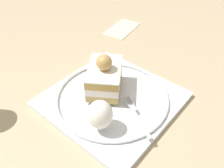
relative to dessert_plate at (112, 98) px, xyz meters
name	(u,v)px	position (x,y,z in m)	size (l,w,h in m)	color
ground_plane	(98,106)	(0.01, 0.03, -0.01)	(2.40, 2.40, 0.00)	tan
dessert_plate	(112,98)	(0.00, 0.00, 0.00)	(0.25, 0.25, 0.02)	white
cake_slice	(105,77)	(0.03, -0.01, 0.04)	(0.11, 0.12, 0.09)	tan
whipped_cream_dollop	(100,115)	(-0.03, 0.08, 0.04)	(0.05, 0.05, 0.06)	white
fork	(137,114)	(-0.07, 0.01, 0.01)	(0.10, 0.06, 0.00)	silver
folded_napkin	(122,28)	(0.18, -0.27, -0.01)	(0.13, 0.07, 0.00)	beige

